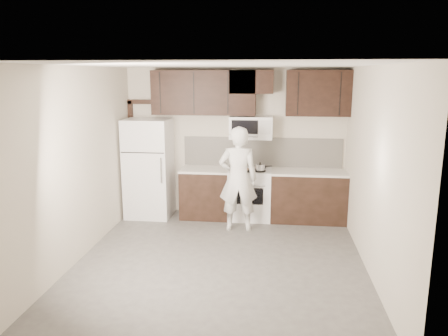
% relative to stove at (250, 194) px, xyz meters
% --- Properties ---
extents(floor, '(4.50, 4.50, 0.00)m').
position_rel_stove_xyz_m(floor, '(-0.30, -1.94, -0.46)').
color(floor, '#4C4947').
rests_on(floor, ground).
extents(back_wall, '(4.00, 0.00, 4.00)m').
position_rel_stove_xyz_m(back_wall, '(-0.30, 0.31, 0.89)').
color(back_wall, beige).
rests_on(back_wall, ground).
extents(ceiling, '(4.50, 4.50, 0.00)m').
position_rel_stove_xyz_m(ceiling, '(-0.30, -1.94, 2.24)').
color(ceiling, white).
rests_on(ceiling, back_wall).
extents(counter_run, '(2.95, 0.64, 0.91)m').
position_rel_stove_xyz_m(counter_run, '(0.30, 0.00, -0.00)').
color(counter_run, black).
rests_on(counter_run, floor).
extents(stove, '(0.76, 0.66, 0.94)m').
position_rel_stove_xyz_m(stove, '(0.00, 0.00, 0.00)').
color(stove, white).
rests_on(stove, floor).
extents(backsplash, '(2.90, 0.02, 0.54)m').
position_rel_stove_xyz_m(backsplash, '(0.20, 0.30, 0.72)').
color(backsplash, beige).
rests_on(backsplash, counter_run).
extents(upper_cabinets, '(3.48, 0.35, 0.78)m').
position_rel_stove_xyz_m(upper_cabinets, '(-0.09, 0.14, 1.82)').
color(upper_cabinets, black).
rests_on(upper_cabinets, back_wall).
extents(microwave, '(0.76, 0.42, 0.40)m').
position_rel_stove_xyz_m(microwave, '(-0.00, 0.12, 1.19)').
color(microwave, white).
rests_on(microwave, upper_cabinets).
extents(refrigerator, '(0.80, 0.76, 1.80)m').
position_rel_stove_xyz_m(refrigerator, '(-1.85, -0.05, 0.44)').
color(refrigerator, white).
rests_on(refrigerator, floor).
extents(door_trim, '(0.50, 0.08, 2.12)m').
position_rel_stove_xyz_m(door_trim, '(-2.22, 0.27, 0.79)').
color(door_trim, black).
rests_on(door_trim, floor).
extents(saucepan, '(0.29, 0.17, 0.17)m').
position_rel_stove_xyz_m(saucepan, '(0.18, -0.15, 0.52)').
color(saucepan, silver).
rests_on(saucepan, stove).
extents(baking_tray, '(0.38, 0.29, 0.02)m').
position_rel_stove_xyz_m(baking_tray, '(-0.14, -0.11, 0.46)').
color(baking_tray, black).
rests_on(baking_tray, counter_run).
extents(pizza, '(0.26, 0.26, 0.02)m').
position_rel_stove_xyz_m(pizza, '(-0.14, -0.11, 0.48)').
color(pizza, beige).
rests_on(pizza, baking_tray).
extents(person, '(0.68, 0.48, 1.76)m').
position_rel_stove_xyz_m(person, '(-0.16, -0.63, 0.42)').
color(person, white).
rests_on(person, floor).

